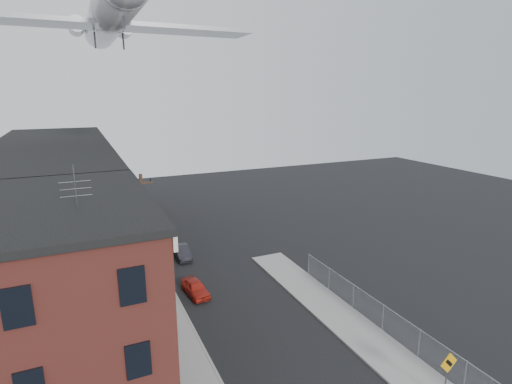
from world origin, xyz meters
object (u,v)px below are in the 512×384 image
street_tree (132,210)px  utility_pole (144,229)px  airplane (108,16)px  car_mid (182,252)px  warning_sign (448,369)px  car_far (153,221)px  car_near (195,288)px

street_tree → utility_pole: bearing=-91.9°
utility_pole → airplane: (-0.33, 11.52, 17.14)m
street_tree → car_mid: bearing=-60.0°
airplane → utility_pole: bearing=-88.3°
warning_sign → street_tree: bearing=110.6°
car_far → airplane: (-3.30, -2.84, 21.27)m
warning_sign → car_mid: 24.14m
warning_sign → airplane: airplane is taller
airplane → car_mid: bearing=-61.5°
car_mid → street_tree: bearing=121.5°
car_mid → car_near: bearing=-95.0°
utility_pole → car_far: 15.23m
utility_pole → car_mid: (3.80, 3.92, -4.10)m
warning_sign → utility_pole: 22.25m
car_mid → car_far: size_ratio=0.94×
car_mid → car_far: car_mid is taller
warning_sign → street_tree: 30.96m
utility_pole → street_tree: utility_pole is taller
utility_pole → airplane: airplane is taller
warning_sign → car_far: warning_sign is taller
car_mid → airplane: size_ratio=0.12×
car_near → car_mid: (0.83, 7.29, 0.00)m
warning_sign → airplane: bearing=110.7°
street_tree → car_near: street_tree is taller
car_near → airplane: airplane is taller
car_near → utility_pole: bearing=125.1°
street_tree → car_far: (2.64, 4.44, -2.91)m
car_mid → airplane: 22.93m
warning_sign → car_far: bearing=103.9°
utility_pole → car_near: bearing=-48.6°
warning_sign → street_tree: size_ratio=0.54×
warning_sign → car_mid: warning_sign is taller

